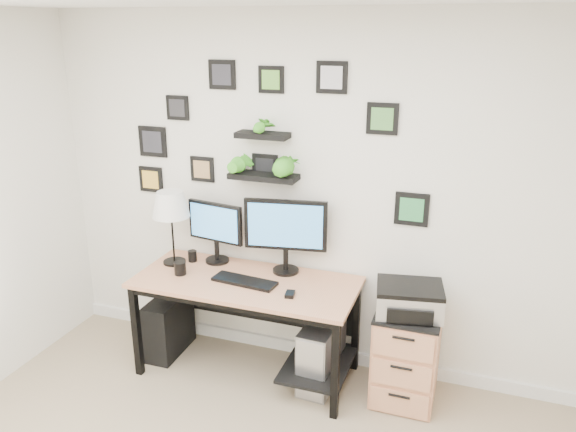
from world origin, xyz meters
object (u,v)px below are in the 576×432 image
at_px(table_lamp, 171,206).
at_px(printer, 409,299).
at_px(desk, 253,295).
at_px(file_cabinet, 407,353).
at_px(mug, 180,268).
at_px(pc_tower_grey, 321,353).
at_px(monitor_left, 215,228).
at_px(monitor_right, 286,230).
at_px(pc_tower_black, 169,325).

height_order(table_lamp, printer, table_lamp).
relative_size(desk, file_cabinet, 2.39).
distance_m(desk, mug, 0.56).
height_order(mug, printer, printer).
distance_m(table_lamp, file_cabinet, 1.99).
height_order(file_cabinet, printer, printer).
height_order(mug, pc_tower_grey, mug).
bearing_deg(file_cabinet, desk, -177.02).
distance_m(monitor_left, mug, 0.40).
bearing_deg(mug, pc_tower_grey, 5.32).
height_order(monitor_right, pc_tower_grey, monitor_right).
bearing_deg(mug, pc_tower_black, 151.43).
relative_size(desk, monitor_right, 2.68).
relative_size(pc_tower_black, pc_tower_grey, 0.92).
xyz_separation_m(table_lamp, file_cabinet, (1.79, -0.01, -0.87)).
relative_size(monitor_left, pc_tower_grey, 0.94).
relative_size(desk, table_lamp, 2.81).
xyz_separation_m(pc_tower_black, printer, (1.84, 0.01, 0.54)).
height_order(pc_tower_grey, file_cabinet, file_cabinet).
bearing_deg(pc_tower_black, table_lamp, 49.64).
distance_m(file_cabinet, printer, 0.44).
distance_m(desk, file_cabinet, 1.16).
xyz_separation_m(table_lamp, mug, (0.15, -0.17, -0.41)).
bearing_deg(monitor_left, pc_tower_grey, -12.35).
relative_size(monitor_right, printer, 1.25).
relative_size(monitor_right, file_cabinet, 0.89).
xyz_separation_m(monitor_right, file_cabinet, (0.93, -0.13, -0.75)).
height_order(monitor_left, pc_tower_grey, monitor_left).
bearing_deg(monitor_left, file_cabinet, -5.31).
relative_size(table_lamp, file_cabinet, 0.85).
xyz_separation_m(monitor_left, pc_tower_black, (-0.35, -0.19, -0.79)).
bearing_deg(desk, pc_tower_grey, -0.07).
distance_m(mug, pc_tower_grey, 1.19).
height_order(monitor_right, pc_tower_black, monitor_right).
bearing_deg(desk, monitor_right, 45.69).
relative_size(monitor_right, table_lamp, 1.05).
bearing_deg(file_cabinet, monitor_left, 174.69).
distance_m(desk, table_lamp, 0.89).
height_order(desk, file_cabinet, desk).
relative_size(table_lamp, printer, 1.19).
relative_size(monitor_left, pc_tower_black, 1.02).
height_order(monitor_left, table_lamp, table_lamp).
relative_size(monitor_right, pc_tower_grey, 1.18).
distance_m(monitor_right, table_lamp, 0.88).
distance_m(table_lamp, pc_tower_black, 0.98).
bearing_deg(pc_tower_grey, file_cabinet, 5.67).
height_order(table_lamp, pc_tower_black, table_lamp).
bearing_deg(pc_tower_black, file_cabinet, 0.70).
xyz_separation_m(mug, file_cabinet, (1.65, 0.16, -0.46)).
bearing_deg(table_lamp, pc_tower_black, -129.57).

